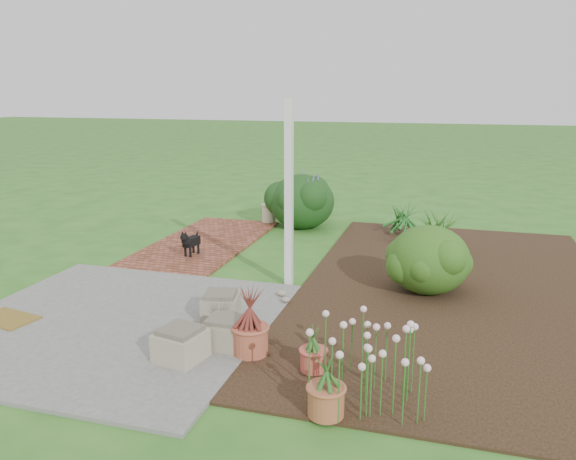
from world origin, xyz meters
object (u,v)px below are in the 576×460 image
(black_dog, at_px, (190,241))
(cream_ceramic_urn, at_px, (269,213))
(stone_trough_near, at_px, (225,333))
(evergreen_shrub, at_px, (429,258))

(black_dog, bearing_deg, cream_ceramic_urn, 88.90)
(stone_trough_near, height_order, cream_ceramic_urn, cream_ceramic_urn)
(evergreen_shrub, bearing_deg, stone_trough_near, -130.04)
(stone_trough_near, distance_m, black_dog, 3.36)
(black_dog, height_order, cream_ceramic_urn, black_dog)
(black_dog, distance_m, evergreen_shrub, 3.74)
(stone_trough_near, distance_m, evergreen_shrub, 3.00)
(cream_ceramic_urn, xyz_separation_m, evergreen_shrub, (3.23, -3.16, 0.26))
(black_dog, relative_size, cream_ceramic_urn, 1.29)
(stone_trough_near, xyz_separation_m, black_dog, (-1.78, 2.85, 0.11))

